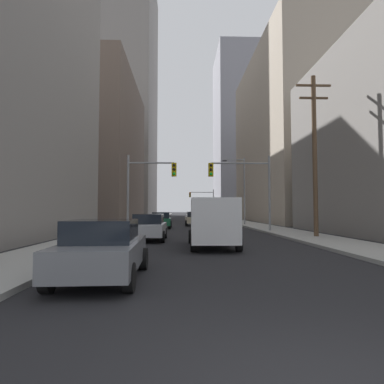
# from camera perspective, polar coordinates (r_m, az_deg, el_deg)

# --- Properties ---
(sidewalk_left) EXTENTS (3.22, 160.00, 0.15)m
(sidewalk_left) POSITION_cam_1_polar(r_m,az_deg,el_deg) (53.00, -7.52, -4.86)
(sidewalk_left) COLOR #9E9E99
(sidewalk_left) RESTS_ON ground
(sidewalk_right) EXTENTS (3.22, 160.00, 0.15)m
(sidewalk_right) POSITION_cam_1_polar(r_m,az_deg,el_deg) (53.36, 6.63, -4.85)
(sidewalk_right) COLOR #9E9E99
(sidewalk_right) RESTS_ON ground
(cargo_van_white) EXTENTS (2.16, 5.27, 2.26)m
(cargo_van_white) POSITION_cam_1_polar(r_m,az_deg,el_deg) (15.56, 3.55, -4.86)
(cargo_van_white) COLOR white
(cargo_van_white) RESTS_ON ground
(sedan_grey) EXTENTS (1.95, 4.25, 1.52)m
(sedan_grey) POSITION_cam_1_polar(r_m,az_deg,el_deg) (8.73, -15.16, -9.59)
(sedan_grey) COLOR slate
(sedan_grey) RESTS_ON ground
(sedan_silver) EXTENTS (1.95, 4.22, 1.52)m
(sedan_silver) POSITION_cam_1_polar(r_m,az_deg,el_deg) (19.02, -7.52, -6.06)
(sedan_silver) COLOR #B7BABF
(sedan_silver) RESTS_ON ground
(sedan_beige) EXTENTS (1.95, 4.26, 1.52)m
(sedan_beige) POSITION_cam_1_polar(r_m,az_deg,el_deg) (35.77, 0.38, -4.66)
(sedan_beige) COLOR #C6B793
(sedan_beige) RESTS_ON ground
(sedan_green) EXTENTS (1.95, 4.25, 1.52)m
(sedan_green) POSITION_cam_1_polar(r_m,az_deg,el_deg) (31.07, -5.42, -4.89)
(sedan_green) COLOR #195938
(sedan_green) RESTS_ON ground
(sedan_navy) EXTENTS (1.95, 4.25, 1.52)m
(sedan_navy) POSITION_cam_1_polar(r_m,az_deg,el_deg) (54.66, 2.97, -4.09)
(sedan_navy) COLOR #141E4C
(sedan_navy) RESTS_ON ground
(traffic_signal_near_left) EXTENTS (3.83, 0.44, 6.00)m
(traffic_signal_near_left) POSITION_cam_1_polar(r_m,az_deg,el_deg) (25.60, -7.46, 2.06)
(traffic_signal_near_left) COLOR gray
(traffic_signal_near_left) RESTS_ON ground
(traffic_signal_near_right) EXTENTS (4.89, 0.44, 6.00)m
(traffic_signal_near_right) POSITION_cam_1_polar(r_m,az_deg,el_deg) (25.94, 8.79, 2.11)
(traffic_signal_near_right) COLOR gray
(traffic_signal_near_right) RESTS_ON ground
(traffic_signal_far_right) EXTENTS (5.27, 0.44, 6.00)m
(traffic_signal_far_right) POSITION_cam_1_polar(r_m,az_deg,el_deg) (69.42, 1.87, -1.11)
(traffic_signal_far_right) COLOR gray
(traffic_signal_far_right) RESTS_ON ground
(utility_pole_right) EXTENTS (2.20, 0.28, 10.14)m
(utility_pole_right) POSITION_cam_1_polar(r_m,az_deg,el_deg) (21.79, 20.57, 6.57)
(utility_pole_right) COLOR brown
(utility_pole_right) RESTS_ON ground
(street_lamp_right) EXTENTS (2.52, 0.32, 7.50)m
(street_lamp_right) POSITION_cam_1_polar(r_m,az_deg,el_deg) (36.64, 8.50, 1.33)
(street_lamp_right) COLOR gray
(street_lamp_right) RESTS_ON ground
(building_left_mid_office) EXTENTS (22.34, 27.15, 23.09)m
(building_left_mid_office) POSITION_cam_1_polar(r_m,az_deg,el_deg) (57.95, -20.99, 6.86)
(building_left_mid_office) COLOR #66564C
(building_left_mid_office) RESTS_ON ground
(building_left_far_tower) EXTENTS (17.02, 28.73, 67.16)m
(building_left_far_tower) POSITION_cam_1_polar(r_m,az_deg,el_deg) (96.17, -11.94, 16.34)
(building_left_far_tower) COLOR gray
(building_left_far_tower) RESTS_ON ground
(building_right_mid_block) EXTENTS (23.88, 29.42, 25.00)m
(building_right_mid_block) POSITION_cam_1_polar(r_m,az_deg,el_deg) (54.48, 23.02, 8.55)
(building_right_mid_block) COLOR #B7A893
(building_right_mid_block) RESTS_ON ground
(building_right_far_highrise) EXTENTS (16.62, 20.34, 48.30)m
(building_right_far_highrise) POSITION_cam_1_polar(r_m,az_deg,el_deg) (99.86, 9.09, 9.95)
(building_right_far_highrise) COLOR #93939E
(building_right_far_highrise) RESTS_ON ground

